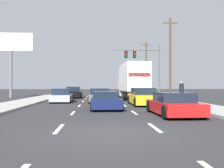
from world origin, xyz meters
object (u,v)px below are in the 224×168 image
Objects in this scene: pedestrian_near_corner at (182,91)px; car_navy at (105,101)px; roadside_billboard at (11,50)px; box_truck at (132,80)px; car_gray at (99,96)px; utility_pole_far at (146,67)px; car_black at (74,93)px; car_silver at (62,96)px; traffic_signal_mast at (141,59)px; utility_pole_mid at (170,57)px; car_orange at (102,94)px; car_yellow at (143,97)px; car_red at (173,105)px.

car_navy is at bearing -145.33° from pedestrian_near_corner.
box_truck is at bearing -17.16° from roadside_billboard.
car_gray is 6.35m from car_navy.
utility_pole_far reaches higher than roadside_billboard.
car_gray is 0.47× the size of box_truck.
car_black reaches higher than car_silver.
box_truck is 1.19× the size of traffic_signal_mast.
car_gray is 15.03m from roadside_billboard.
car_navy is 17.63m from utility_pole_mid.
utility_pole_mid reaches higher than car_orange.
car_gray is at bearing 134.79° from car_yellow.
car_orange is 13.14m from car_navy.
car_gray is 0.56× the size of traffic_signal_mast.
car_black is 11.00m from traffic_signal_mast.
car_silver is 0.61× the size of traffic_signal_mast.
car_silver reaches higher than car_orange.
car_silver is at bearing 167.64° from pedestrian_near_corner.
car_silver is 27.81m from utility_pole_far.
roadside_billboard reaches higher than car_red.
car_navy is at bearing -106.81° from box_truck.
car_gray is (3.39, -0.46, -0.00)m from car_silver.
traffic_signal_mast is at bearing 84.36° from car_red.
roadside_billboard is at bearing 138.92° from car_yellow.
utility_pole_far is at bearing 89.31° from utility_pole_mid.
roadside_billboard reaches higher than car_yellow.
car_orange is 0.47× the size of utility_pole_far.
car_navy is at bearing -90.08° from car_orange.
traffic_signal_mast reaches higher than car_yellow.
car_red is at bearing -55.90° from car_silver.
utility_pole_far is at bearing 85.24° from pedestrian_near_corner.
pedestrian_near_corner is (3.29, -6.31, -1.14)m from box_truck.
car_red is 35.59m from utility_pole_far.
car_orange is at bearing 106.29° from car_yellow.
pedestrian_near_corner is at bearing 34.67° from car_navy.
car_navy is 0.95× the size of car_yellow.
car_black is at bearing 135.33° from pedestrian_near_corner.
car_orange is 9.84m from utility_pole_mid.
car_yellow is 13.73m from utility_pole_mid.
traffic_signal_mast is (2.22, 22.46, 4.70)m from car_red.
pedestrian_near_corner reaches higher than car_silver.
car_gray is (3.04, -8.04, -0.04)m from car_black.
car_black reaches higher than car_navy.
box_truck is at bearing -144.21° from utility_pole_mid.
car_navy is at bearing -76.79° from car_black.
car_yellow is at bearing 93.16° from car_red.
utility_pole_far reaches higher than car_red.
car_silver is (-0.35, -7.58, -0.04)m from car_black.
traffic_signal_mast is 12.83m from utility_pole_far.
car_gray is at bearing 110.25° from car_red.
box_truck reaches higher than car_yellow.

